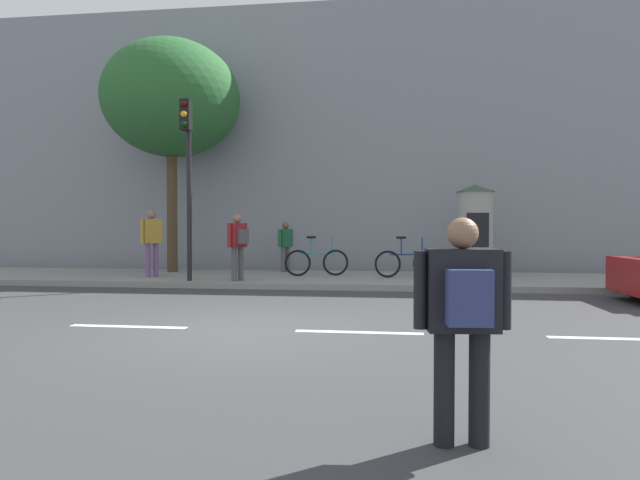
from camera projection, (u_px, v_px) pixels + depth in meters
name	position (u px, v px, depth m)	size (l,w,h in m)	color
ground_plane	(240.00, 330.00, 7.82)	(80.00, 80.00, 0.00)	#38383A
sidewalk_curb	(311.00, 279.00, 14.76)	(36.00, 4.00, 0.15)	gray
lane_markings	(240.00, 329.00, 7.82)	(25.80, 0.16, 0.01)	silver
building_backdrop	(331.00, 149.00, 19.62)	(36.00, 5.00, 8.63)	gray
traffic_light	(187.00, 160.00, 13.31)	(0.24, 0.45, 4.45)	black
poster_column	(475.00, 230.00, 14.77)	(1.05, 1.05, 2.50)	#9E9B93
street_tree	(171.00, 99.00, 16.11)	(4.05, 4.05, 6.89)	#4C3826
pedestrian_in_light_jacket	(463.00, 311.00, 3.62)	(0.65, 0.41, 1.54)	black
pedestrian_near_pole	(151.00, 236.00, 14.49)	(0.53, 0.57, 1.80)	#724C84
pedestrian_with_bag	(286.00, 243.00, 16.19)	(0.41, 0.56, 1.49)	#4C4C51
pedestrian_in_dark_shirt	(238.00, 241.00, 13.44)	(0.51, 0.60, 1.66)	#4C4C51
bicycle_leaning	(317.00, 262.00, 14.85)	(1.71, 0.56, 1.09)	black
bicycle_upright	(407.00, 263.00, 14.41)	(1.72, 0.53, 1.09)	black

